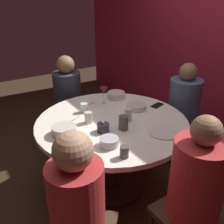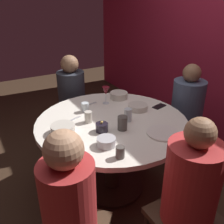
% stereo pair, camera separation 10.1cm
% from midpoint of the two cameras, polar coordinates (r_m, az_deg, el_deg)
% --- Properties ---
extents(ground_plane, '(8.00, 8.00, 0.00)m').
position_cam_midpoint_polar(ground_plane, '(2.62, -1.15, -16.41)').
color(ground_plane, '#382619').
extents(dining_table, '(1.33, 1.33, 0.74)m').
position_cam_midpoint_polar(dining_table, '(2.27, -1.28, -5.35)').
color(dining_table, silver).
rests_on(dining_table, ground).
extents(seated_diner_left, '(0.40, 0.40, 1.12)m').
position_cam_midpoint_polar(seated_diner_left, '(2.99, -10.99, 4.46)').
color(seated_diner_left, '#3F2D1E').
rests_on(seated_diner_left, ground).
extents(seated_diner_back, '(0.40, 0.40, 1.12)m').
position_cam_midpoint_polar(seated_diner_back, '(2.76, 15.03, 2.13)').
color(seated_diner_back, '#3F2D1E').
rests_on(seated_diner_back, ground).
extents(seated_diner_right, '(0.40, 0.40, 1.17)m').
position_cam_midpoint_polar(seated_diner_right, '(1.63, 16.89, -15.16)').
color(seated_diner_right, '#3F2D1E').
rests_on(seated_diner_right, ground).
extents(seated_diner_front_right, '(0.57, 0.57, 1.15)m').
position_cam_midpoint_polar(seated_diner_front_right, '(1.48, -10.03, -19.36)').
color(seated_diner_front_right, '#3F2D1E').
rests_on(seated_diner_front_right, ground).
extents(candle_holder, '(0.10, 0.10, 0.09)m').
position_cam_midpoint_polar(candle_holder, '(2.01, -3.47, -3.56)').
color(candle_holder, black).
rests_on(candle_holder, dining_table).
extents(wine_glass, '(0.08, 0.08, 0.18)m').
position_cam_midpoint_polar(wine_glass, '(2.48, -3.03, 4.64)').
color(wine_glass, silver).
rests_on(wine_glass, dining_table).
extents(dinner_plate, '(0.26, 0.26, 0.01)m').
position_cam_midpoint_polar(dinner_plate, '(2.04, 10.27, -4.39)').
color(dinner_plate, silver).
rests_on(dinner_plate, dining_table).
extents(cell_phone, '(0.10, 0.15, 0.01)m').
position_cam_midpoint_polar(cell_phone, '(2.51, 9.06, 1.49)').
color(cell_phone, black).
rests_on(cell_phone, dining_table).
extents(bowl_serving_large, '(0.14, 0.14, 0.06)m').
position_cam_midpoint_polar(bowl_serving_large, '(1.83, -2.25, -6.80)').
color(bowl_serving_large, '#B7B7BC').
rests_on(bowl_serving_large, dining_table).
extents(bowl_salad_center, '(0.18, 0.18, 0.07)m').
position_cam_midpoint_polar(bowl_salad_center, '(2.65, -0.14, 3.81)').
color(bowl_salad_center, beige).
rests_on(bowl_salad_center, dining_table).
extents(bowl_small_white, '(0.19, 0.19, 0.05)m').
position_cam_midpoint_polar(bowl_small_white, '(2.40, 4.35, 1.24)').
color(bowl_small_white, beige).
rests_on(bowl_small_white, dining_table).
extents(bowl_sauce_side, '(0.19, 0.19, 0.07)m').
position_cam_midpoint_polar(bowl_sauce_side, '(2.02, -12.25, -4.08)').
color(bowl_sauce_side, beige).
rests_on(bowl_sauce_side, dining_table).
extents(bowl_rice_portion, '(0.12, 0.12, 0.06)m').
position_cam_midpoint_polar(bowl_rice_portion, '(1.82, -9.70, -7.49)').
color(bowl_rice_portion, beige).
rests_on(bowl_rice_portion, dining_table).
extents(cup_near_candle, '(0.06, 0.06, 0.09)m').
position_cam_midpoint_polar(cup_near_candle, '(1.71, 1.10, -9.01)').
color(cup_near_candle, '#4C4742').
rests_on(cup_near_candle, dining_table).
extents(cup_by_left_diner, '(0.07, 0.07, 0.11)m').
position_cam_midpoint_polar(cup_by_left_diner, '(2.17, 2.33, -0.58)').
color(cup_by_left_diner, silver).
rests_on(cup_by_left_diner, dining_table).
extents(cup_by_right_diner, '(0.07, 0.07, 0.09)m').
position_cam_midpoint_polar(cup_by_right_diner, '(2.35, -7.57, 0.95)').
color(cup_by_right_diner, silver).
rests_on(cup_by_right_diner, dining_table).
extents(cup_center_front, '(0.07, 0.07, 0.10)m').
position_cam_midpoint_polar(cup_center_front, '(2.15, -6.68, -1.24)').
color(cup_center_front, beige).
rests_on(cup_center_front, dining_table).
extents(cup_far_edge, '(0.08, 0.08, 0.12)m').
position_cam_midpoint_polar(cup_far_edge, '(2.03, 1.18, -2.48)').
color(cup_far_edge, '#4C4742').
rests_on(cup_far_edge, dining_table).
extents(fork_near_plate, '(0.07, 0.18, 0.01)m').
position_cam_midpoint_polar(fork_near_plate, '(2.22, -10.35, -1.98)').
color(fork_near_plate, '#B7B7BC').
rests_on(fork_near_plate, dining_table).
extents(knife_near_plate, '(0.05, 0.18, 0.01)m').
position_cam_midpoint_polar(knife_near_plate, '(2.50, -6.81, 1.56)').
color(knife_near_plate, '#B7B7BC').
rests_on(knife_near_plate, dining_table).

